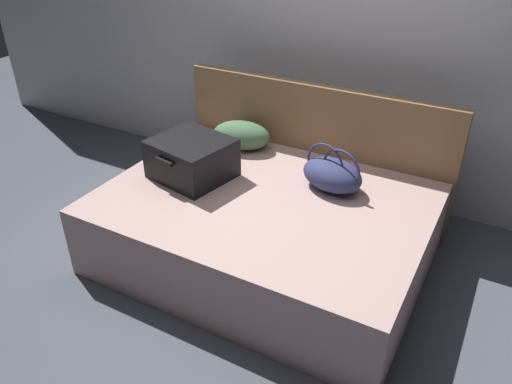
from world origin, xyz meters
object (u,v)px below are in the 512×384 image
Objects in this scene: bed at (264,229)px; duffel_bag at (332,174)px; pillow_near_headboard at (241,135)px; hard_case_large at (192,158)px.

duffel_bag reaches higher than bed.
pillow_near_headboard is (-0.51, 0.57, 0.35)m from bed.
duffel_bag is (0.34, 0.32, 0.36)m from bed.
hard_case_large is at bearing -96.67° from pillow_near_headboard.
duffel_bag is 0.88m from pillow_near_headboard.
bed is 0.84m from pillow_near_headboard.
duffel_bag is (0.91, 0.31, -0.03)m from hard_case_large.
bed is 4.26× the size of duffel_bag.
hard_case_large is (-0.57, 0.01, 0.39)m from bed.
bed is 4.64× the size of pillow_near_headboard.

